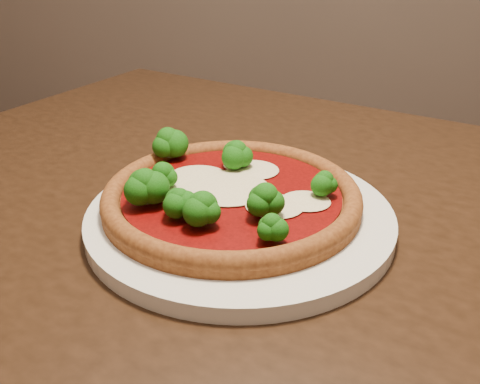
# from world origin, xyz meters

# --- Properties ---
(dining_table) EXTENTS (1.44, 1.23, 0.75)m
(dining_table) POSITION_xyz_m (0.03, -0.19, 0.66)
(dining_table) COLOR black
(dining_table) RESTS_ON floor
(plate) EXTENTS (0.34, 0.34, 0.02)m
(plate) POSITION_xyz_m (-0.02, -0.22, 0.76)
(plate) COLOR silver
(plate) RESTS_ON dining_table
(pizza) EXTENTS (0.29, 0.29, 0.06)m
(pizza) POSITION_xyz_m (-0.03, -0.21, 0.78)
(pizza) COLOR brown
(pizza) RESTS_ON plate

